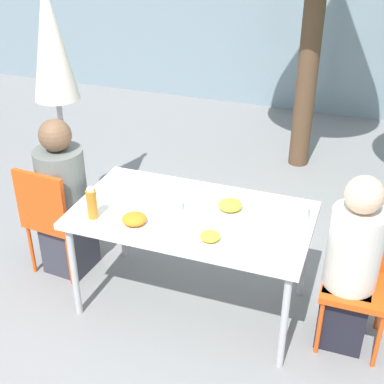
{
  "coord_description": "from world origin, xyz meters",
  "views": [
    {
      "loc": [
        0.97,
        -2.68,
        2.52
      ],
      "look_at": [
        0.0,
        0.0,
        0.89
      ],
      "focal_mm": 50.0,
      "sensor_mm": 36.0,
      "label": 1
    }
  ],
  "objects_px": {
    "bottle": "(92,204)",
    "person_right": "(351,268)",
    "drinking_cup": "(304,213)",
    "salad_bowl": "(168,205)",
    "chair_left": "(53,213)",
    "closed_umbrella": "(52,53)",
    "person_left": "(64,202)",
    "chair_right": "(359,269)"
  },
  "relations": [
    {
      "from": "chair_left",
      "to": "person_left",
      "type": "height_order",
      "value": "person_left"
    },
    {
      "from": "chair_right",
      "to": "salad_bowl",
      "type": "bearing_deg",
      "value": 4.49
    },
    {
      "from": "person_right",
      "to": "closed_umbrella",
      "type": "xyz_separation_m",
      "value": [
        -2.35,
        0.68,
        0.89
      ]
    },
    {
      "from": "person_left",
      "to": "person_right",
      "type": "xyz_separation_m",
      "value": [
        2.0,
        -0.08,
        -0.01
      ]
    },
    {
      "from": "chair_right",
      "to": "closed_umbrella",
      "type": "bearing_deg",
      "value": -14.29
    },
    {
      "from": "closed_umbrella",
      "to": "drinking_cup",
      "type": "relative_size",
      "value": 23.76
    },
    {
      "from": "salad_bowl",
      "to": "person_right",
      "type": "bearing_deg",
      "value": 1.03
    },
    {
      "from": "person_right",
      "to": "closed_umbrella",
      "type": "bearing_deg",
      "value": -16.4
    },
    {
      "from": "bottle",
      "to": "drinking_cup",
      "type": "distance_m",
      "value": 1.3
    },
    {
      "from": "chair_right",
      "to": "person_left",
      "type": "bearing_deg",
      "value": -0.22
    },
    {
      "from": "chair_right",
      "to": "closed_umbrella",
      "type": "xyz_separation_m",
      "value": [
        -2.4,
        0.6,
        0.94
      ]
    },
    {
      "from": "person_right",
      "to": "bottle",
      "type": "bearing_deg",
      "value": 9.34
    },
    {
      "from": "drinking_cup",
      "to": "chair_left",
      "type": "bearing_deg",
      "value": -174.58
    },
    {
      "from": "bottle",
      "to": "closed_umbrella",
      "type": "bearing_deg",
      "value": 130.16
    },
    {
      "from": "chair_left",
      "to": "person_left",
      "type": "xyz_separation_m",
      "value": [
        0.06,
        0.08,
        0.06
      ]
    },
    {
      "from": "bottle",
      "to": "salad_bowl",
      "type": "relative_size",
      "value": 1.15
    },
    {
      "from": "person_left",
      "to": "chair_right",
      "type": "distance_m",
      "value": 2.05
    },
    {
      "from": "person_right",
      "to": "closed_umbrella",
      "type": "height_order",
      "value": "closed_umbrella"
    },
    {
      "from": "person_right",
      "to": "salad_bowl",
      "type": "relative_size",
      "value": 6.45
    },
    {
      "from": "drinking_cup",
      "to": "person_right",
      "type": "bearing_deg",
      "value": -26.67
    },
    {
      "from": "bottle",
      "to": "chair_right",
      "type": "bearing_deg",
      "value": 12.14
    },
    {
      "from": "chair_right",
      "to": "bottle",
      "type": "bearing_deg",
      "value": 11.82
    },
    {
      "from": "person_right",
      "to": "salad_bowl",
      "type": "bearing_deg",
      "value": 0.71
    },
    {
      "from": "person_left",
      "to": "chair_right",
      "type": "relative_size",
      "value": 1.38
    },
    {
      "from": "chair_left",
      "to": "bottle",
      "type": "xyz_separation_m",
      "value": [
        0.5,
        -0.27,
        0.33
      ]
    },
    {
      "from": "person_right",
      "to": "salad_bowl",
      "type": "distance_m",
      "value": 1.17
    },
    {
      "from": "salad_bowl",
      "to": "drinking_cup",
      "type": "bearing_deg",
      "value": 12.68
    },
    {
      "from": "bottle",
      "to": "person_right",
      "type": "bearing_deg",
      "value": 9.66
    },
    {
      "from": "person_left",
      "to": "salad_bowl",
      "type": "xyz_separation_m",
      "value": [
        0.84,
        -0.1,
        0.2
      ]
    },
    {
      "from": "chair_left",
      "to": "person_right",
      "type": "xyz_separation_m",
      "value": [
        2.05,
        -0.0,
        0.05
      ]
    },
    {
      "from": "chair_left",
      "to": "closed_umbrella",
      "type": "distance_m",
      "value": 1.19
    },
    {
      "from": "person_right",
      "to": "closed_umbrella",
      "type": "relative_size",
      "value": 0.58
    },
    {
      "from": "chair_left",
      "to": "person_left",
      "type": "distance_m",
      "value": 0.11
    },
    {
      "from": "salad_bowl",
      "to": "chair_left",
      "type": "bearing_deg",
      "value": 178.6
    },
    {
      "from": "drinking_cup",
      "to": "salad_bowl",
      "type": "height_order",
      "value": "drinking_cup"
    },
    {
      "from": "closed_umbrella",
      "to": "chair_left",
      "type": "bearing_deg",
      "value": -66.27
    },
    {
      "from": "person_right",
      "to": "chair_right",
      "type": "bearing_deg",
      "value": -121.95
    },
    {
      "from": "person_left",
      "to": "drinking_cup",
      "type": "height_order",
      "value": "person_left"
    },
    {
      "from": "closed_umbrella",
      "to": "person_right",
      "type": "bearing_deg",
      "value": -16.08
    },
    {
      "from": "person_left",
      "to": "bottle",
      "type": "distance_m",
      "value": 0.62
    },
    {
      "from": "person_left",
      "to": "person_right",
      "type": "height_order",
      "value": "person_left"
    },
    {
      "from": "person_left",
      "to": "closed_umbrella",
      "type": "distance_m",
      "value": 1.12
    }
  ]
}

